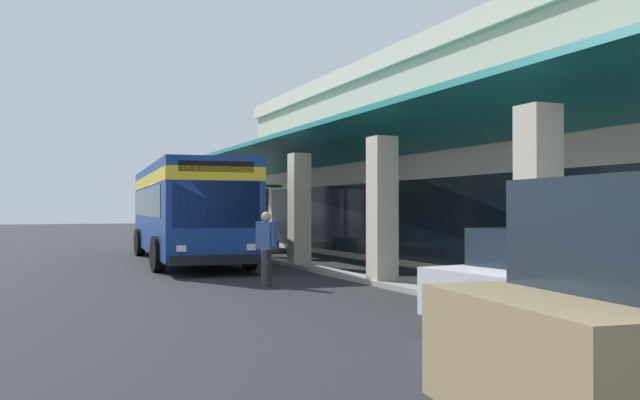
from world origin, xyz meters
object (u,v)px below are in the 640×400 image
at_px(pedestrian, 266,244).
at_px(potted_palm, 266,234).
at_px(transit_bus, 186,205).
at_px(parked_sedan_white, 576,278).

relative_size(pedestrian, potted_palm, 0.60).
height_order(pedestrian, potted_palm, potted_palm).
xyz_separation_m(transit_bus, parked_sedan_white, (14.77, 2.41, -1.10)).
xyz_separation_m(parked_sedan_white, potted_palm, (-17.64, 1.40, -0.03)).
xyz_separation_m(pedestrian, potted_palm, (-10.68, 3.69, -0.22)).
relative_size(parked_sedan_white, potted_palm, 1.63).
bearing_deg(potted_palm, parked_sedan_white, -4.54).
relative_size(parked_sedan_white, pedestrian, 2.71).
bearing_deg(transit_bus, potted_palm, 126.95).
relative_size(transit_bus, parked_sedan_white, 2.50).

